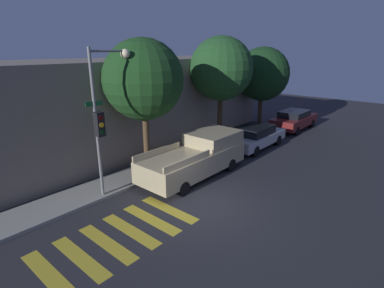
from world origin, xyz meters
TOP-DOWN VIEW (x-y plane):
  - ground_plane at (0.00, 0.00)m, footprint 60.00×60.00m
  - sidewalk at (0.00, 4.09)m, footprint 26.00×1.77m
  - building_row at (0.00, 8.37)m, footprint 26.00×6.00m
  - crosswalk at (-3.17, 0.80)m, footprint 4.91×2.60m
  - traffic_light_pole at (-1.65, 3.37)m, footprint 2.05×0.56m
  - pickup_truck at (2.25, 2.10)m, footprint 5.51×2.08m
  - sedan_near_corner at (7.58, 2.10)m, footprint 4.44×1.86m
  - sedan_middle at (13.32, 2.10)m, footprint 4.58×1.82m
  - tree_near_corner at (0.94, 4.15)m, footprint 3.60×3.60m
  - tree_midblock at (6.81, 4.15)m, footprint 3.69×3.69m
  - tree_far_end at (11.86, 4.15)m, footprint 3.76×3.76m

SIDE VIEW (x-z plane):
  - ground_plane at x=0.00m, z-range 0.00..0.00m
  - crosswalk at x=-3.17m, z-range 0.00..0.00m
  - sidewalk at x=0.00m, z-range 0.00..0.14m
  - sedan_near_corner at x=7.58m, z-range 0.04..1.38m
  - sedan_middle at x=13.32m, z-range 0.04..1.43m
  - pickup_truck at x=2.25m, z-range 0.00..1.83m
  - building_row at x=0.00m, z-range 0.00..5.13m
  - traffic_light_pole at x=-1.65m, z-range 0.75..6.50m
  - tree_far_end at x=11.86m, z-range 1.03..6.87m
  - tree_near_corner at x=0.94m, z-range 1.27..7.45m
  - tree_midblock at x=6.81m, z-range 1.35..7.76m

